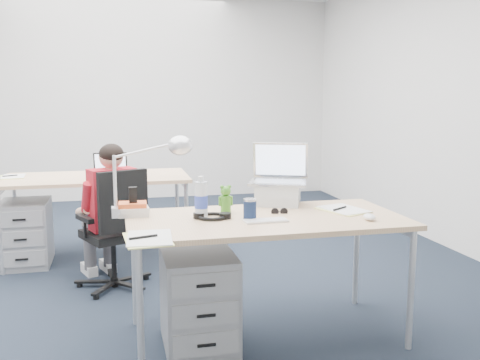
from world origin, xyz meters
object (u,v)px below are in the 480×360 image
at_px(silver_laptop, 278,175).
at_px(dark_laptop, 110,164).
at_px(far_cup, 115,168).
at_px(desk_lamp, 141,175).
at_px(office_chair, 115,255).
at_px(bear_figurine, 226,198).
at_px(desk_near, 266,225).
at_px(book_stack, 133,209).
at_px(desk_far, 97,181).
at_px(sunglasses, 279,212).
at_px(cordless_phone, 133,201).
at_px(headphones, 212,215).
at_px(can_koozie, 250,209).
at_px(computer_mouse, 369,217).
at_px(water_bottle, 201,197).
at_px(seated_person, 108,213).
at_px(drawer_pedestal_near, 198,299).
at_px(drawer_pedestal_far, 26,233).
at_px(wireless_keyboard, 266,221).

bearing_deg(silver_laptop, dark_laptop, 147.59).
bearing_deg(far_cup, desk_lamp, -85.50).
distance_m(office_chair, silver_laptop, 1.43).
bearing_deg(bear_figurine, desk_near, -20.79).
height_order(bear_figurine, book_stack, bear_figurine).
height_order(desk_far, sunglasses, sunglasses).
bearing_deg(desk_lamp, cordless_phone, 178.58).
relative_size(silver_laptop, headphones, 1.77).
bearing_deg(dark_laptop, can_koozie, -63.94).
bearing_deg(desk_near, computer_mouse, -20.58).
xyz_separation_m(sunglasses, desk_lamp, (-0.81, 0.13, 0.23)).
bearing_deg(far_cup, water_bottle, -76.28).
xyz_separation_m(cordless_phone, dark_laptop, (-0.14, 1.68, 0.02)).
bearing_deg(book_stack, desk_near, -16.28).
xyz_separation_m(seated_person, drawer_pedestal_near, (0.51, -1.22, -0.27)).
relative_size(cordless_phone, sunglasses, 1.68).
relative_size(can_koozie, dark_laptop, 0.42).
relative_size(drawer_pedestal_far, wireless_keyboard, 2.24).
height_order(seated_person, cordless_phone, seated_person).
relative_size(water_bottle, sunglasses, 2.39).
bearing_deg(desk_lamp, far_cup, 107.14).
distance_m(desk_far, seated_person, 0.74).
bearing_deg(can_koozie, desk_far, 114.77).
bearing_deg(can_koozie, seated_person, 123.13).
bearing_deg(wireless_keyboard, desk_far, 113.63).
height_order(drawer_pedestal_far, dark_laptop, dark_laptop).
bearing_deg(wireless_keyboard, headphones, 150.55).
bearing_deg(desk_far, water_bottle, -70.92).
xyz_separation_m(book_stack, desk_lamp, (0.05, -0.01, 0.21)).
relative_size(drawer_pedestal_near, desk_lamp, 1.12).
bearing_deg(book_stack, sunglasses, -9.64).
height_order(desk_far, silver_laptop, silver_laptop).
distance_m(office_chair, seated_person, 0.32).
height_order(silver_laptop, can_koozie, silver_laptop).
bearing_deg(desk_far, drawer_pedestal_near, -72.76).
bearing_deg(bear_figurine, silver_laptop, 45.82).
bearing_deg(computer_mouse, office_chair, 145.44).
bearing_deg(computer_mouse, cordless_phone, 168.92).
relative_size(water_bottle, cordless_phone, 1.42).
bearing_deg(desk_far, bear_figurine, -64.79).
height_order(can_koozie, desk_lamp, desk_lamp).
bearing_deg(office_chair, drawer_pedestal_near, -91.35).
relative_size(seated_person, far_cup, 9.90).
bearing_deg(bear_figurine, dark_laptop, 135.94).
distance_m(sunglasses, desk_lamp, 0.85).
relative_size(book_stack, desk_lamp, 0.36).
relative_size(desk_far, silver_laptop, 4.11).
bearing_deg(headphones, drawer_pedestal_near, -131.91).
relative_size(desk_far, wireless_keyboard, 6.52).
xyz_separation_m(cordless_phone, sunglasses, (0.85, -0.14, -0.07)).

